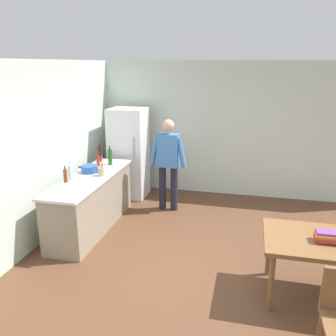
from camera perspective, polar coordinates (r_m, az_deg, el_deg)
ground_plane at (r=4.95m, az=6.03°, el=-15.82°), size 14.00×14.00×0.00m
wall_back at (r=7.29m, az=9.49°, el=6.10°), size 6.40×0.12×2.70m
wall_left at (r=5.49m, az=-21.19°, el=1.80°), size 0.12×5.60×2.70m
kitchen_counter at (r=5.96m, az=-12.27°, el=-5.42°), size 0.64×2.20×0.90m
refrigerator at (r=7.19m, az=-6.33°, el=2.41°), size 0.70×0.67×1.80m
person at (r=6.39m, az=0.03°, el=1.46°), size 0.70×0.22×1.70m
dining_table at (r=4.43m, az=24.40°, el=-11.44°), size 1.40×0.90×0.75m
cooking_pot at (r=6.00m, az=-12.53°, el=-0.13°), size 0.40×0.28×0.12m
utensil_jar at (r=5.77m, az=-10.71°, el=-0.51°), size 0.11×0.11×0.32m
bottle_beer_brown at (r=5.58m, az=-16.23°, el=-1.19°), size 0.06×0.06×0.26m
bottle_wine_green at (r=6.36m, az=-9.34°, el=1.79°), size 0.08×0.08×0.34m
bottle_sauce_red at (r=6.32m, az=-11.20°, el=1.13°), size 0.06×0.06×0.24m
bottle_water_clear at (r=5.66m, az=-15.50°, el=-0.67°), size 0.07×0.07×0.30m
bottle_wine_dark at (r=6.64m, az=-10.92°, el=2.32°), size 0.08×0.08×0.34m
book_stack at (r=4.33m, az=24.36°, el=-10.06°), size 0.28×0.20×0.12m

